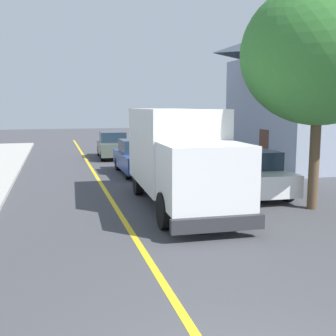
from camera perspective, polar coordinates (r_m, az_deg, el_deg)
name	(u,v)px	position (r m, az deg, el deg)	size (l,w,h in m)	color
centre_line_yellow	(114,204)	(14.20, -7.53, -4.90)	(0.16, 56.00, 0.01)	gold
box_truck	(179,153)	(13.63, 1.49, 2.13)	(2.69, 7.27, 3.20)	silver
parked_car_near	(138,158)	(20.29, -4.19, 1.43)	(1.83, 4.41, 1.67)	#2D4793
parked_car_mid	(113,146)	(26.79, -7.62, 3.08)	(1.99, 4.47, 1.67)	#4C564C
parked_van_across	(251,174)	(15.75, 11.40, -0.76)	(2.00, 4.48, 1.67)	silver
stop_sign	(222,142)	(17.03, 7.44, 3.63)	(0.80, 0.10, 2.65)	gray
house_across_street	(331,86)	(25.42, 21.58, 10.45)	(10.17, 8.87, 8.48)	#939EB2
street_tree_far_side	(320,54)	(13.93, 20.23, 14.53)	(4.86, 4.86, 7.06)	brown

